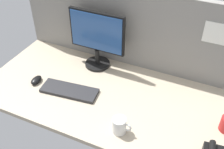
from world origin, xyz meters
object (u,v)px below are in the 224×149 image
at_px(keyboard, 69,90).
at_px(mouse, 36,80).
at_px(monitor, 97,37).
at_px(mug_ceramic_white, 120,125).

height_order(keyboard, mouse, mouse).
xyz_separation_m(monitor, mouse, (-0.29, -0.35, -0.21)).
distance_m(keyboard, mug_ceramic_white, 0.46).
bearing_deg(mouse, keyboard, -0.58).
distance_m(monitor, mug_ceramic_white, 0.67).
bearing_deg(monitor, mouse, -129.01).
height_order(keyboard, mug_ceramic_white, mug_ceramic_white).
height_order(mouse, mug_ceramic_white, mug_ceramic_white).
bearing_deg(mug_ceramic_white, mouse, 166.95).
relative_size(monitor, mouse, 4.35).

